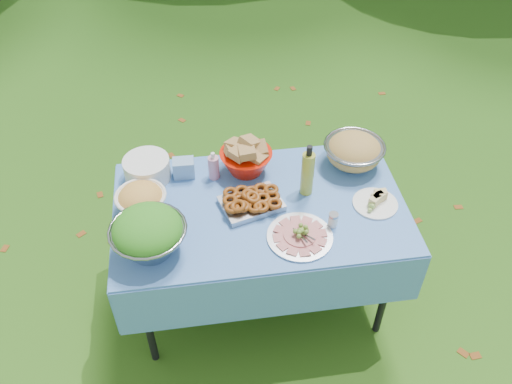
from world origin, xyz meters
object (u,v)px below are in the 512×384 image
(bread_bowl, at_px, (246,157))
(salad_bowl, at_px, (148,233))
(plate_stack, at_px, (147,169))
(picnic_table, at_px, (260,255))
(charcuterie_platter, at_px, (300,232))
(oil_bottle, at_px, (308,170))
(pasta_bowl_steel, at_px, (354,151))

(bread_bowl, bearing_deg, salad_bowl, -135.67)
(salad_bowl, relative_size, plate_stack, 1.44)
(picnic_table, distance_m, charcuterie_platter, 0.50)
(picnic_table, xyz_separation_m, charcuterie_platter, (0.15, -0.24, 0.42))
(picnic_table, bearing_deg, oil_bottle, 15.72)
(salad_bowl, bearing_deg, picnic_table, 21.64)
(charcuterie_platter, bearing_deg, plate_stack, 143.03)
(pasta_bowl_steel, bearing_deg, oil_bottle, -147.83)
(plate_stack, distance_m, bread_bowl, 0.52)
(picnic_table, relative_size, bread_bowl, 5.22)
(picnic_table, xyz_separation_m, plate_stack, (-0.56, 0.30, 0.44))
(picnic_table, bearing_deg, pasta_bowl_steel, 25.21)
(bread_bowl, bearing_deg, plate_stack, 177.96)
(salad_bowl, bearing_deg, plate_stack, 91.56)
(pasta_bowl_steel, height_order, charcuterie_platter, pasta_bowl_steel)
(oil_bottle, bearing_deg, charcuterie_platter, -107.17)
(picnic_table, relative_size, oil_bottle, 4.91)
(bread_bowl, xyz_separation_m, oil_bottle, (0.28, -0.21, 0.06))
(plate_stack, bearing_deg, bread_bowl, -2.04)
(plate_stack, xyz_separation_m, oil_bottle, (0.80, -0.23, 0.09))
(charcuterie_platter, bearing_deg, picnic_table, 123.17)
(picnic_table, height_order, bread_bowl, bread_bowl)
(picnic_table, relative_size, salad_bowl, 4.18)
(picnic_table, distance_m, oil_bottle, 0.59)
(bread_bowl, xyz_separation_m, pasta_bowl_steel, (0.58, -0.02, -0.01))
(salad_bowl, distance_m, bread_bowl, 0.71)
(salad_bowl, height_order, pasta_bowl_steel, salad_bowl)
(picnic_table, bearing_deg, plate_stack, 151.75)
(picnic_table, distance_m, plate_stack, 0.77)
(salad_bowl, height_order, bread_bowl, salad_bowl)
(picnic_table, relative_size, plate_stack, 6.02)
(pasta_bowl_steel, relative_size, oil_bottle, 1.10)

